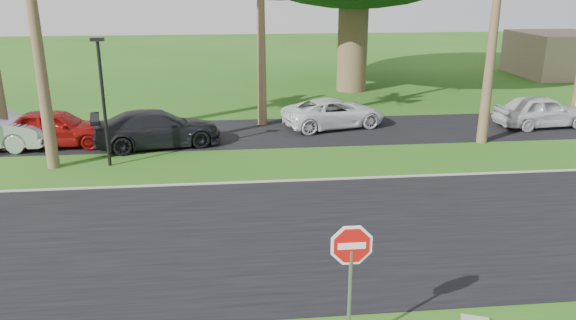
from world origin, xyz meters
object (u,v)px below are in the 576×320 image
Objects in this scene: car_minivan at (334,113)px; stop_sign_near at (351,262)px; car_red at (56,128)px; car_dark at (157,129)px; car_pickup at (542,111)px.

stop_sign_near is at bearing 155.78° from car_minivan.
car_red is 0.95× the size of car_minivan.
car_dark is (4.13, -0.47, -0.03)m from car_red.
car_dark is at bearing -96.52° from car_red.
car_dark is at bearing 109.83° from stop_sign_near.
car_minivan is (11.87, 1.84, -0.11)m from car_red.
car_dark is at bearing 88.82° from car_pickup.
stop_sign_near is at bearing -147.56° from car_red.
car_red reaches higher than car_minivan.
car_minivan is at bearing -81.26° from car_red.
stop_sign_near is at bearing -172.19° from car_dark.
car_dark is 1.18× the size of car_pickup.
stop_sign_near is 16.98m from car_red.
stop_sign_near reaches higher than car_pickup.
car_red is (-9.11, 14.29, -1.01)m from stop_sign_near.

